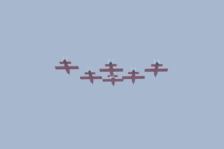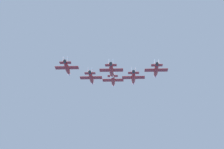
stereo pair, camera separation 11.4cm
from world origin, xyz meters
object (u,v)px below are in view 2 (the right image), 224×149
Objects in this scene: jet_right_wingman at (133,78)px; jet_right_outer at (156,70)px; jet_slot_rear at (111,70)px; jet_lead at (113,80)px; jet_left_outer at (67,68)px; jet_left_wingman at (91,78)px.

jet_right_wingman is 16.48m from jet_right_outer.
jet_lead is at bearing -0.01° from jet_slot_rear.
jet_left_outer is 1.02× the size of jet_right_outer.
jet_left_wingman reaches higher than jet_right_outer.
jet_right_outer is (1.97, -32.80, -4.74)m from jet_lead.
jet_right_outer is at bearing -110.81° from jet_left_wingman.
jet_right_outer is at bearing -90.01° from jet_slot_rear.
jet_left_outer is (-33.04, 9.17, 0.58)m from jet_right_wingman.
jet_left_wingman reaches higher than jet_right_wingman.
jet_right_outer is (17.99, -29.19, -1.41)m from jet_left_wingman.
jet_left_wingman reaches higher than jet_slot_rear.
jet_right_wingman is 1.01× the size of jet_slot_rear.
jet_lead is 25.43m from jet_slot_rear.
jet_right_wingman is at bearing 40.38° from jet_right_outer.
jet_right_wingman is at bearing -89.39° from jet_left_wingman.
jet_slot_rear reaches higher than jet_right_outer.
jet_right_wingman is at bearing -68.46° from jet_left_outer.
jet_right_wingman is at bearing -40.37° from jet_slot_rear.
jet_right_wingman is 16.46m from jet_slot_rear.
jet_slot_rear is at bearing -89.87° from jet_left_outer.
jet_lead is 0.99× the size of jet_slot_rear.
jet_right_wingman reaches higher than jet_right_outer.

